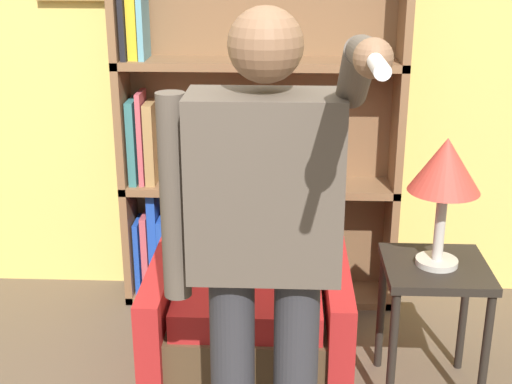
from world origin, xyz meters
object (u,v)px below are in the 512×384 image
armchair (251,303)px  side_table (434,289)px  person_standing (264,243)px  table_lamp (445,170)px  bookcase (238,130)px

armchair → side_table: 0.80m
armchair → person_standing: person_standing is taller
side_table → table_lamp: (-0.00, 0.00, 0.53)m
armchair → table_lamp: bearing=-6.9°
bookcase → person_standing: size_ratio=1.13×
person_standing → table_lamp: size_ratio=3.16×
table_lamp → side_table: bearing=0.0°
person_standing → side_table: 1.10m
armchair → table_lamp: armchair is taller
armchair → person_standing: (0.08, -0.77, 0.64)m
side_table → armchair: bearing=173.1°
side_table → table_lamp: table_lamp is taller
bookcase → person_standing: bookcase is taller
armchair → table_lamp: size_ratio=2.17×
bookcase → armchair: 0.98m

